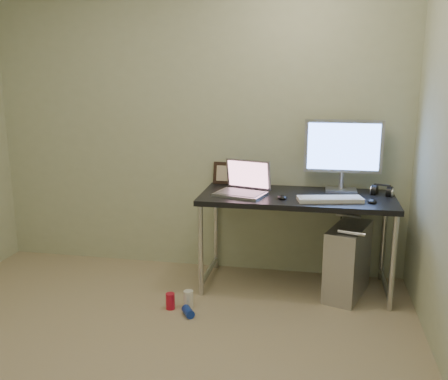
% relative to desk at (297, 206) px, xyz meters
% --- Properties ---
extents(floor, '(3.50, 3.50, 0.00)m').
position_rel_desk_xyz_m(floor, '(-0.87, -1.43, -0.66)').
color(floor, tan).
rests_on(floor, ground).
extents(wall_back, '(3.50, 0.02, 2.50)m').
position_rel_desk_xyz_m(wall_back, '(-0.87, 0.32, 0.59)').
color(wall_back, beige).
rests_on(wall_back, ground).
extents(desk, '(1.46, 0.64, 0.75)m').
position_rel_desk_xyz_m(desk, '(0.00, 0.00, 0.00)').
color(desk, black).
rests_on(desk, ground).
extents(tower_computer, '(0.38, 0.57, 0.58)m').
position_rel_desk_xyz_m(tower_computer, '(0.40, -0.06, -0.39)').
color(tower_computer, '#ADADB1').
rests_on(tower_computer, ground).
extents(cable_a, '(0.01, 0.16, 0.69)m').
position_rel_desk_xyz_m(cable_a, '(0.35, 0.27, -0.26)').
color(cable_a, black).
rests_on(cable_a, ground).
extents(cable_b, '(0.02, 0.11, 0.71)m').
position_rel_desk_xyz_m(cable_b, '(0.44, 0.25, -0.28)').
color(cable_b, black).
rests_on(cable_b, ground).
extents(can_red, '(0.08, 0.08, 0.12)m').
position_rel_desk_xyz_m(can_red, '(-0.86, -0.55, -0.61)').
color(can_red, red).
rests_on(can_red, ground).
extents(can_white, '(0.09, 0.09, 0.13)m').
position_rel_desk_xyz_m(can_white, '(-0.73, -0.51, -0.60)').
color(can_white, white).
rests_on(can_white, ground).
extents(can_blue, '(0.11, 0.13, 0.06)m').
position_rel_desk_xyz_m(can_blue, '(-0.70, -0.63, -0.63)').
color(can_blue, '#1736AC').
rests_on(can_blue, ground).
extents(laptop, '(0.43, 0.39, 0.25)m').
position_rel_desk_xyz_m(laptop, '(-0.41, -0.03, 0.14)').
color(laptop, silver).
rests_on(laptop, desk).
extents(monitor, '(0.60, 0.17, 0.56)m').
position_rel_desk_xyz_m(monitor, '(0.33, 0.21, 0.41)').
color(monitor, silver).
rests_on(monitor, desk).
extents(keyboard, '(0.49, 0.25, 0.03)m').
position_rel_desk_xyz_m(keyboard, '(0.24, -0.13, 0.10)').
color(keyboard, white).
rests_on(keyboard, desk).
extents(mouse_right, '(0.07, 0.10, 0.03)m').
position_rel_desk_xyz_m(mouse_right, '(0.54, -0.12, 0.10)').
color(mouse_right, black).
rests_on(mouse_right, desk).
extents(mouse_left, '(0.08, 0.12, 0.04)m').
position_rel_desk_xyz_m(mouse_left, '(-0.10, -0.12, 0.10)').
color(mouse_left, black).
rests_on(mouse_left, desk).
extents(headphones, '(0.18, 0.10, 0.10)m').
position_rel_desk_xyz_m(headphones, '(0.64, 0.13, 0.11)').
color(headphones, black).
rests_on(headphones, desk).
extents(picture_frame, '(0.23, 0.07, 0.19)m').
position_rel_desk_xyz_m(picture_frame, '(-0.60, 0.29, 0.18)').
color(picture_frame, black).
rests_on(picture_frame, desk).
extents(webcam, '(0.05, 0.04, 0.13)m').
position_rel_desk_xyz_m(webcam, '(-0.46, 0.27, 0.18)').
color(webcam, silver).
rests_on(webcam, desk).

